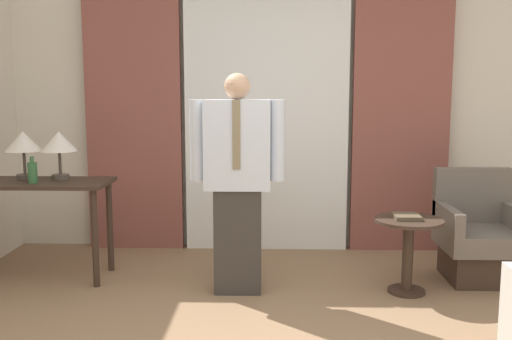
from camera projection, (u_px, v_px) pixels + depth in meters
wall_back at (267, 107)px, 5.42m from camera, size 10.00×0.06×2.70m
curtain_sheer_center at (266, 114)px, 5.30m from camera, size 1.52×0.06×2.58m
curtain_drape_left at (134, 114)px, 5.34m from camera, size 0.89×0.06×2.58m
curtain_drape_right at (401, 114)px, 5.27m from camera, size 0.89×0.06×2.58m
desk at (39, 198)px, 4.54m from camera, size 1.12×0.52×0.79m
table_lamp_left at (23, 143)px, 4.58m from camera, size 0.29×0.29×0.39m
table_lamp_right at (59, 143)px, 4.57m from camera, size 0.29×0.29×0.39m
bottle_near_edge at (32, 172)px, 4.42m from camera, size 0.07×0.07×0.21m
person at (238, 177)px, 4.18m from camera, size 0.70×0.23×1.63m
armchair at (479, 240)px, 4.56m from camera, size 0.62×0.62×0.87m
side_table at (408, 243)px, 4.23m from camera, size 0.51×0.51×0.57m
book at (406, 217)px, 4.22m from camera, size 0.19×0.20×0.03m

